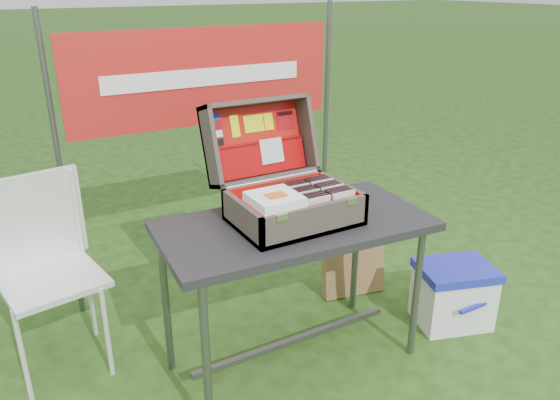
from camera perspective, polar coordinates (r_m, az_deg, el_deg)
ground at (r=2.86m, az=2.37°, el=-17.34°), size 80.00×80.00×0.00m
table at (r=2.70m, az=1.47°, el=-9.84°), size 1.29×0.71×0.78m
table_top at (r=2.53m, az=1.55°, el=-2.69°), size 1.29×0.71×0.04m
table_leg_fl at (r=2.32m, az=-7.68°, el=-16.68°), size 0.04×0.04×0.74m
table_leg_fr at (r=2.85m, az=14.08°, el=-9.26°), size 0.04×0.04×0.74m
table_leg_bl at (r=2.72m, az=-11.82°, el=-10.67°), size 0.04×0.04×0.74m
table_leg_br at (r=3.17m, az=7.89°, el=-5.30°), size 0.04×0.04×0.74m
table_brace at (r=2.85m, az=1.41°, el=-14.46°), size 1.10×0.03×0.03m
suitcase at (r=2.47m, az=0.80°, el=3.46°), size 0.55×0.55×0.50m
suitcase_base_bottom at (r=2.51m, az=1.46°, el=-2.07°), size 0.55×0.39×0.02m
suitcase_base_wall_front at (r=2.34m, az=3.80°, el=-2.27°), size 0.55×0.02×0.15m
suitcase_base_wall_back at (r=2.63m, az=-0.59°, el=0.60°), size 0.55×0.02×0.15m
suitcase_base_wall_left at (r=2.37m, az=-3.98°, el=-1.97°), size 0.02×0.39×0.15m
suitcase_base_wall_right at (r=2.62m, az=6.40°, el=0.35°), size 0.02×0.39×0.15m
suitcase_liner_floor at (r=2.51m, az=1.46°, el=-1.78°), size 0.50×0.35×0.01m
suitcase_latch_left at (r=2.23m, az=0.20°, el=-1.81°), size 0.05×0.01×0.03m
suitcase_latch_right at (r=2.41m, az=7.49°, el=-0.12°), size 0.05×0.01×0.03m
suitcase_hinge at (r=2.62m, az=-0.72°, el=2.17°), size 0.49×0.02×0.02m
suitcase_lid_back at (r=2.73m, az=-2.66°, el=6.20°), size 0.55×0.14×0.38m
suitcase_lid_rim_far at (r=2.68m, az=-2.69°, el=10.19°), size 0.55×0.15×0.06m
suitcase_lid_rim_near at (r=2.68m, az=-1.47°, el=2.39°), size 0.55×0.15×0.06m
suitcase_lid_rim_left at (r=2.57m, az=-7.30°, el=5.46°), size 0.02×0.26×0.42m
suitcase_lid_rim_right at (r=2.80m, az=2.72°, el=7.01°), size 0.02×0.26×0.42m
suitcase_lid_liner at (r=2.72m, az=-2.53°, el=6.22°), size 0.50×0.11×0.33m
suitcase_liner_wall_front at (r=2.35m, az=3.63°, el=-1.91°), size 0.50×0.01×0.13m
suitcase_liner_wall_back at (r=2.62m, az=-0.45°, el=0.72°), size 0.50×0.01×0.13m
suitcase_liner_wall_left at (r=2.37m, az=-3.69°, el=-1.67°), size 0.01×0.35×0.13m
suitcase_liner_wall_right at (r=2.61m, az=6.17°, el=0.52°), size 0.01×0.35×0.13m
suitcase_lid_pocket at (r=2.70m, az=-2.06°, el=4.35°), size 0.48×0.08×0.16m
suitcase_pocket_edge at (r=2.70m, az=-2.26°, el=5.99°), size 0.47×0.03×0.03m
suitcase_pocket_cd at (r=2.71m, az=-0.89°, el=5.16°), size 0.12×0.05×0.12m
lid_sticker_cc_a at (r=2.64m, az=-6.86°, el=8.59°), size 0.05×0.01×0.03m
lid_sticker_cc_b at (r=2.63m, az=-6.72°, el=7.74°), size 0.05×0.01×0.03m
lid_sticker_cc_c at (r=2.63m, az=-6.58°, el=6.88°), size 0.05×0.01×0.03m
lid_sticker_cc_d at (r=2.63m, az=-6.44°, el=6.02°), size 0.05×0.01×0.03m
lid_card_neon_tall at (r=2.67m, az=-4.73°, el=7.70°), size 0.04×0.04×0.10m
lid_card_neon_main at (r=2.72m, az=-2.75°, el=7.98°), size 0.11×0.03×0.08m
lid_card_neon_small at (r=2.75m, az=-1.20°, el=8.20°), size 0.05×0.03×0.08m
lid_sticker_band at (r=2.80m, az=0.58°, el=8.44°), size 0.10×0.03×0.09m
lid_sticker_band_bar at (r=2.80m, az=0.49°, el=9.04°), size 0.09×0.01×0.02m
cd_left_0 at (r=2.38m, az=4.04°, el=-1.28°), size 0.12×0.01×0.14m
cd_left_1 at (r=2.40m, az=3.75°, el=-1.10°), size 0.12×0.01×0.14m
cd_left_2 at (r=2.41m, az=3.47°, el=-0.93°), size 0.12×0.01×0.14m
cd_left_3 at (r=2.43m, az=3.20°, el=-0.76°), size 0.12×0.01×0.14m
cd_left_4 at (r=2.45m, az=2.93°, el=-0.59°), size 0.12×0.01×0.14m
cd_left_5 at (r=2.46m, az=2.66°, el=-0.42°), size 0.12×0.01×0.14m
cd_left_6 at (r=2.48m, az=2.40°, el=-0.25°), size 0.12×0.01×0.14m
cd_left_7 at (r=2.50m, az=2.14°, el=-0.09°), size 0.12×0.01×0.14m
cd_left_8 at (r=2.51m, az=1.88°, el=0.07°), size 0.12×0.01×0.14m
cd_left_9 at (r=2.53m, az=1.62°, el=0.23°), size 0.12×0.01×0.14m
cd_left_10 at (r=2.55m, az=1.37°, el=0.38°), size 0.12×0.01×0.14m
cd_left_11 at (r=2.56m, az=1.13°, el=0.54°), size 0.12×0.01×0.14m
cd_right_0 at (r=2.45m, az=6.61°, el=-0.67°), size 0.12×0.01×0.14m
cd_right_1 at (r=2.47m, az=6.32°, el=-0.50°), size 0.12×0.01×0.14m
cd_right_2 at (r=2.48m, az=6.03°, el=-0.34°), size 0.12×0.01×0.14m
cd_right_3 at (r=2.50m, az=5.75°, el=-0.17°), size 0.12×0.01×0.14m
cd_right_4 at (r=2.51m, az=5.47°, el=-0.01°), size 0.12×0.01×0.14m
cd_right_5 at (r=2.53m, az=5.19°, el=0.15°), size 0.12×0.01×0.14m
cd_right_6 at (r=2.55m, az=4.92°, el=0.30°), size 0.12×0.01×0.14m
cd_right_7 at (r=2.56m, az=4.65°, el=0.46°), size 0.12×0.01×0.14m
cd_right_8 at (r=2.58m, az=4.38°, el=0.61°), size 0.12×0.01×0.14m
cd_right_9 at (r=2.60m, az=4.12°, el=0.76°), size 0.12×0.01×0.14m
cd_right_10 at (r=2.61m, az=3.86°, el=0.91°), size 0.12×0.01×0.14m
cd_right_11 at (r=2.63m, az=3.60°, el=1.06°), size 0.12×0.01×0.14m
songbook_0 at (r=2.33m, az=-0.56°, el=-0.31°), size 0.21×0.21×0.00m
songbook_1 at (r=2.33m, az=-0.56°, el=-0.20°), size 0.21×0.21×0.00m
songbook_2 at (r=2.33m, az=-0.56°, el=-0.08°), size 0.21×0.21×0.00m
songbook_3 at (r=2.33m, az=-0.56°, el=0.03°), size 0.21×0.21×0.00m
songbook_4 at (r=2.33m, az=-0.56°, el=0.14°), size 0.21×0.21×0.00m
songbook_5 at (r=2.32m, az=-0.57°, el=0.26°), size 0.21×0.21×0.00m
songbook_6 at (r=2.32m, az=-0.57°, el=0.37°), size 0.21×0.21×0.00m
songbook_7 at (r=2.32m, az=-0.57°, el=0.49°), size 0.21×0.21×0.00m
songbook_graphic at (r=2.31m, az=-0.45°, el=0.50°), size 0.09×0.07×0.00m
cooler at (r=3.25m, az=17.64°, el=-9.38°), size 0.48×0.42×0.36m
cooler_body at (r=3.26m, az=17.59°, el=-9.75°), size 0.46×0.39×0.31m
cooler_lid at (r=3.18m, az=17.96°, el=-6.99°), size 0.48×0.42×0.05m
cooler_handle at (r=3.15m, az=19.84°, el=-10.41°), size 0.24×0.02×0.02m
chair at (r=2.84m, az=-22.72°, el=-7.91°), size 0.51×0.55×0.96m
chair_seat at (r=2.83m, az=-22.75°, el=-7.72°), size 0.50×0.50×0.03m
chair_backrest at (r=2.92m, az=-24.03°, el=-1.75°), size 0.44×0.10×0.46m
chair_leg_fl at (r=2.80m, az=-25.28°, el=-14.59°), size 0.02×0.02×0.49m
chair_leg_fr at (r=2.82m, az=-17.64°, el=-13.02°), size 0.02×0.02×0.49m
chair_leg_bl at (r=3.11m, az=-26.00°, el=-10.79°), size 0.02×0.02×0.49m
chair_leg_br at (r=3.13m, az=-19.20°, el=-9.44°), size 0.02×0.02×0.49m
chair_upright_right at (r=2.94m, az=-20.44°, el=-1.26°), size 0.02×0.02×0.46m
cardboard_box at (r=3.40m, az=7.65°, el=-6.48°), size 0.41×0.20×0.42m
banner_post_left at (r=3.14m, az=-21.90°, el=2.46°), size 0.03×0.03×1.70m
banner_post_right at (r=3.73m, az=4.77°, el=6.94°), size 0.03×0.03×1.70m
banner at (r=3.23m, az=-7.77°, el=12.64°), size 1.60×0.02×0.55m
banner_text at (r=3.22m, az=-7.68°, el=12.61°), size 1.20×0.00×0.10m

